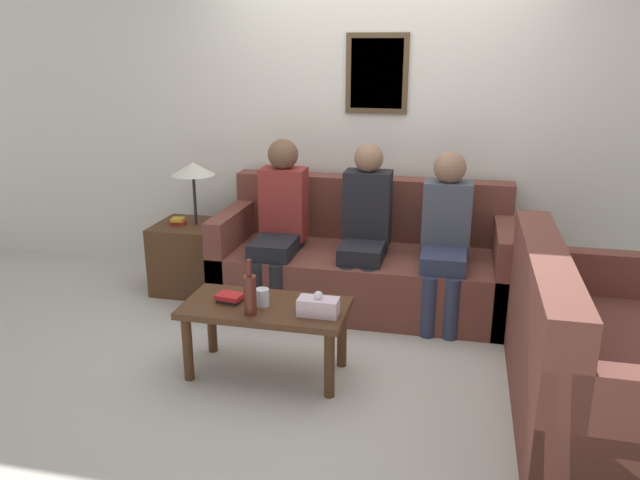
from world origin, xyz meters
TOP-DOWN VIEW (x-y plane):
  - ground_plane at (0.00, 0.00)m, footprint 16.00×16.00m
  - wall_back at (0.00, 1.04)m, footprint 9.00×0.08m
  - couch_main at (0.00, 0.56)m, footprint 2.17×0.93m
  - couch_side at (1.44, -0.76)m, footprint 0.93×1.68m
  - coffee_table at (-0.40, -0.67)m, footprint 0.98×0.49m
  - side_table_with_lamp at (-1.40, 0.50)m, footprint 0.52×0.52m
  - wine_bottle at (-0.44, -0.81)m, footprint 0.07×0.07m
  - drinking_glass at (-0.41, -0.69)m, footprint 0.08×0.08m
  - book_stack at (-0.62, -0.67)m, footprint 0.16×0.13m
  - tissue_box at (-0.06, -0.74)m, footprint 0.23×0.12m
  - person_left at (-0.62, 0.41)m, footprint 0.34×0.64m
  - person_middle at (0.02, 0.41)m, footprint 0.34×0.57m
  - person_right at (0.60, 0.38)m, footprint 0.34×0.60m

SIDE VIEW (x-z plane):
  - ground_plane at x=0.00m, z-range 0.00..0.00m
  - couch_main at x=0.00m, z-range -0.15..0.77m
  - couch_side at x=1.44m, z-range -0.15..0.77m
  - side_table_with_lamp at x=-1.40m, z-range -0.20..0.85m
  - coffee_table at x=-0.40m, z-range 0.15..0.60m
  - book_stack at x=-0.62m, z-range 0.45..0.50m
  - drinking_glass at x=-0.41m, z-range 0.45..0.55m
  - tissue_box at x=-0.06m, z-range 0.43..0.57m
  - wine_bottle at x=-0.44m, z-range 0.41..0.74m
  - person_right at x=0.60m, z-range 0.06..1.27m
  - person_middle at x=0.02m, z-range 0.05..1.29m
  - person_left at x=-0.62m, z-range 0.05..1.30m
  - wall_back at x=0.00m, z-range 0.00..2.60m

